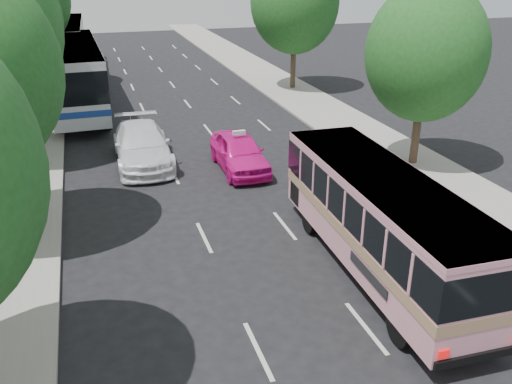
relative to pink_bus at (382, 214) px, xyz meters
name	(u,v)px	position (x,y,z in m)	size (l,w,h in m)	color
ground	(300,292)	(-2.62, -0.41, -1.90)	(120.00, 120.00, 0.00)	black
sidewalk_left	(27,124)	(-11.12, 19.59, -1.82)	(4.00, 90.00, 0.15)	#9E998E
sidewalk_right	(307,102)	(5.88, 19.59, -1.84)	(4.00, 90.00, 0.12)	#9E998E
tree_left_d	(12,17)	(-11.15, 21.53, 3.74)	(5.52, 5.52, 8.60)	#38281E
tree_right_near	(429,48)	(6.15, 7.53, 3.31)	(5.10, 5.10, 7.95)	#38281E
pink_bus	(382,214)	(0.00, 0.00, 0.00)	(2.72, 9.62, 3.05)	pink
pink_taxi	(239,152)	(-1.62, 9.40, -1.09)	(1.90, 4.72, 1.61)	#EC1494
white_pickup	(142,145)	(-5.61, 11.48, -1.04)	(2.41, 5.93, 1.72)	white
tour_coach_front	(75,71)	(-8.26, 22.05, 0.52)	(3.23, 13.47, 4.01)	silver
tour_coach_rear	(65,43)	(-8.92, 34.32, 0.53)	(3.28, 13.54, 4.03)	silver
taxi_roof_sign	(239,133)	(-1.62, 9.40, -0.20)	(0.55, 0.18, 0.18)	silver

